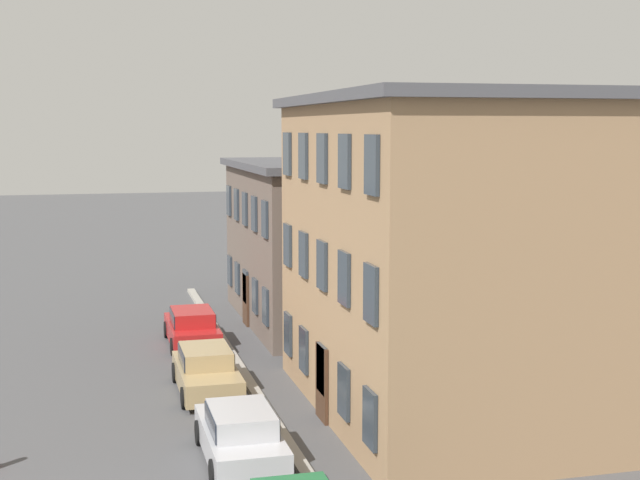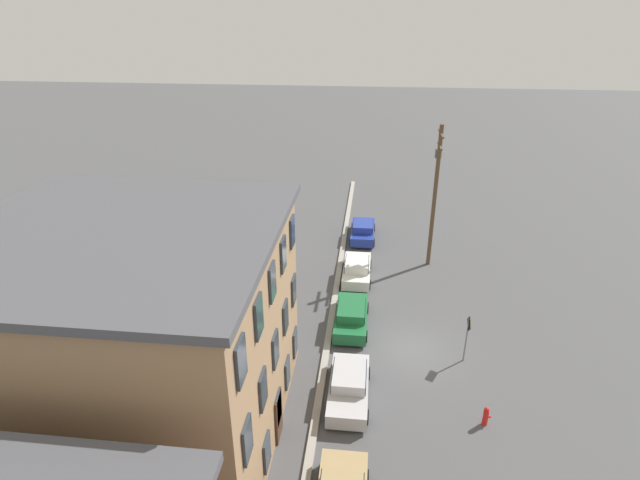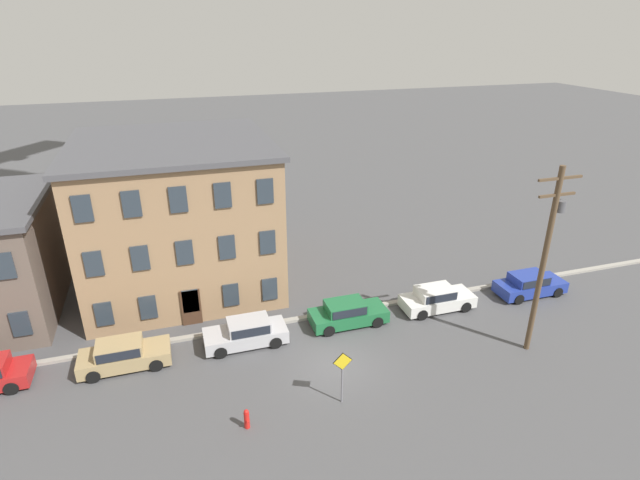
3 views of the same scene
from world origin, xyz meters
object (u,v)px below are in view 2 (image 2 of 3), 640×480
at_px(car_silver, 349,384).
at_px(caution_sign, 468,331).
at_px(fire_hydrant, 486,416).
at_px(car_green, 351,315).
at_px(car_white, 357,268).
at_px(car_blue, 363,230).
at_px(utility_pole, 435,190).

bearing_deg(car_silver, caution_sign, -59.99).
bearing_deg(fire_hydrant, car_green, 42.34).
distance_m(caution_sign, fire_hydrant, 4.60).
height_order(car_white, fire_hydrant, car_white).
distance_m(car_green, car_blue, 12.20).
bearing_deg(caution_sign, fire_hydrant, -176.59).
distance_m(car_white, fire_hydrant, 13.99).
relative_size(car_silver, caution_sign, 1.61).
bearing_deg(car_green, car_silver, -178.06).
bearing_deg(fire_hydrant, caution_sign, 3.41).
relative_size(car_blue, utility_pole, 0.44).
bearing_deg(caution_sign, car_white, 35.97).
relative_size(caution_sign, utility_pole, 0.27).
distance_m(car_silver, car_green, 5.81).
bearing_deg(car_blue, car_green, 178.76).
height_order(car_blue, caution_sign, caution_sign).
height_order(car_green, car_white, same).
bearing_deg(fire_hydrant, utility_pole, 4.43).
bearing_deg(utility_pole, car_silver, 161.02).
bearing_deg(utility_pole, car_white, 118.14).
height_order(car_silver, caution_sign, caution_sign).
xyz_separation_m(car_silver, fire_hydrant, (-1.05, -6.05, -0.27)).
bearing_deg(car_silver, car_blue, -0.21).
bearing_deg(car_green, caution_sign, -112.35).
relative_size(caution_sign, fire_hydrant, 2.85).
bearing_deg(car_white, car_silver, -179.37).
xyz_separation_m(car_silver, caution_sign, (3.34, -5.79, 1.08)).
xyz_separation_m(car_silver, car_green, (5.81, 0.20, 0.00)).
height_order(utility_pole, fire_hydrant, utility_pole).
height_order(car_white, car_blue, same).
xyz_separation_m(caution_sign, fire_hydrant, (-4.40, -0.26, -1.34)).
bearing_deg(utility_pole, car_blue, 51.42).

